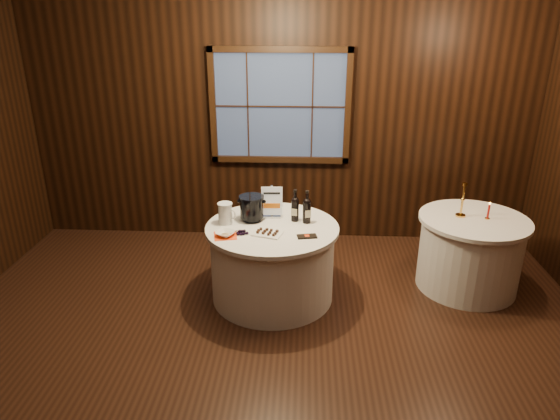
# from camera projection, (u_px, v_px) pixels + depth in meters

# --- Properties ---
(ground) EXTENTS (6.00, 6.00, 0.00)m
(ground) POSITION_uv_depth(u_px,v_px,m) (265.00, 360.00, 4.13)
(ground) COLOR black
(ground) RESTS_ON ground
(back_wall) EXTENTS (6.00, 0.10, 3.00)m
(back_wall) POSITION_uv_depth(u_px,v_px,m) (280.00, 115.00, 5.85)
(back_wall) COLOR black
(back_wall) RESTS_ON ground
(main_table) EXTENTS (1.28, 1.28, 0.77)m
(main_table) POSITION_uv_depth(u_px,v_px,m) (272.00, 262.00, 4.91)
(main_table) COLOR white
(main_table) RESTS_ON ground
(side_table) EXTENTS (1.08, 1.08, 0.77)m
(side_table) POSITION_uv_depth(u_px,v_px,m) (469.00, 253.00, 5.09)
(side_table) COLOR white
(side_table) RESTS_ON ground
(sign_stand) EXTENTS (0.21, 0.11, 0.33)m
(sign_stand) POSITION_uv_depth(u_px,v_px,m) (272.00, 207.00, 4.93)
(sign_stand) COLOR #B7B8BF
(sign_stand) RESTS_ON main_table
(port_bottle_left) EXTENTS (0.08, 0.08, 0.32)m
(port_bottle_left) POSITION_uv_depth(u_px,v_px,m) (295.00, 207.00, 4.84)
(port_bottle_left) COLOR black
(port_bottle_left) RESTS_ON main_table
(port_bottle_right) EXTENTS (0.08, 0.09, 0.33)m
(port_bottle_right) POSITION_uv_depth(u_px,v_px,m) (307.00, 209.00, 4.79)
(port_bottle_right) COLOR black
(port_bottle_right) RESTS_ON main_table
(ice_bucket) EXTENTS (0.25, 0.25, 0.25)m
(ice_bucket) POSITION_uv_depth(u_px,v_px,m) (252.00, 208.00, 4.86)
(ice_bucket) COLOR black
(ice_bucket) RESTS_ON main_table
(chocolate_plate) EXTENTS (0.31, 0.25, 0.04)m
(chocolate_plate) POSITION_uv_depth(u_px,v_px,m) (267.00, 233.00, 4.59)
(chocolate_plate) COLOR white
(chocolate_plate) RESTS_ON main_table
(chocolate_box) EXTENTS (0.19, 0.12, 0.01)m
(chocolate_box) POSITION_uv_depth(u_px,v_px,m) (307.00, 236.00, 4.53)
(chocolate_box) COLOR black
(chocolate_box) RESTS_ON main_table
(grape_bunch) EXTENTS (0.18, 0.07, 0.04)m
(grape_bunch) POSITION_uv_depth(u_px,v_px,m) (242.00, 233.00, 4.58)
(grape_bunch) COLOR black
(grape_bunch) RESTS_ON main_table
(glass_pitcher) EXTENTS (0.19, 0.15, 0.21)m
(glass_pitcher) POSITION_uv_depth(u_px,v_px,m) (225.00, 213.00, 4.79)
(glass_pitcher) COLOR silver
(glass_pitcher) RESTS_ON main_table
(orange_napkin) EXTENTS (0.24, 0.24, 0.00)m
(orange_napkin) POSITION_uv_depth(u_px,v_px,m) (225.00, 236.00, 4.56)
(orange_napkin) COLOR #EE4214
(orange_napkin) RESTS_ON main_table
(cracker_bowl) EXTENTS (0.22, 0.22, 0.04)m
(cracker_bowl) POSITION_uv_depth(u_px,v_px,m) (225.00, 233.00, 4.55)
(cracker_bowl) COLOR white
(cracker_bowl) RESTS_ON orange_napkin
(brass_candlestick) EXTENTS (0.10, 0.10, 0.35)m
(brass_candlestick) POSITION_uv_depth(u_px,v_px,m) (462.00, 204.00, 4.95)
(brass_candlestick) COLOR gold
(brass_candlestick) RESTS_ON side_table
(red_candle) EXTENTS (0.05, 0.05, 0.18)m
(red_candle) POSITION_uv_depth(u_px,v_px,m) (488.00, 212.00, 4.90)
(red_candle) COLOR gold
(red_candle) RESTS_ON side_table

